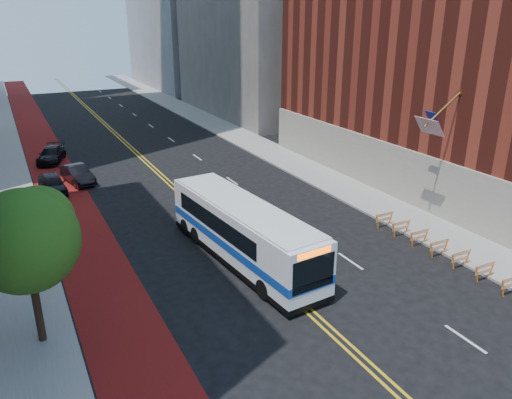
{
  "coord_description": "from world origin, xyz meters",
  "views": [
    {
      "loc": [
        -11.34,
        -13.8,
        13.11
      ],
      "look_at": [
        -0.15,
        8.0,
        3.88
      ],
      "focal_mm": 35.0,
      "sensor_mm": 36.0,
      "label": 1
    }
  ],
  "objects_px": {
    "street_tree": "(26,236)",
    "car_b": "(78,174)",
    "car_c": "(51,155)",
    "transit_bus": "(242,231)",
    "car_a": "(52,184)"
  },
  "relations": [
    {
      "from": "street_tree",
      "to": "car_b",
      "type": "height_order",
      "value": "street_tree"
    },
    {
      "from": "car_b",
      "to": "car_c",
      "type": "xyz_separation_m",
      "value": [
        -1.22,
        7.49,
        -0.04
      ]
    },
    {
      "from": "street_tree",
      "to": "car_c",
      "type": "xyz_separation_m",
      "value": [
        3.43,
        28.75,
        -4.23
      ]
    },
    {
      "from": "car_c",
      "to": "transit_bus",
      "type": "bearing_deg",
      "value": -55.53
    },
    {
      "from": "street_tree",
      "to": "transit_bus",
      "type": "height_order",
      "value": "street_tree"
    },
    {
      "from": "car_b",
      "to": "car_c",
      "type": "height_order",
      "value": "car_b"
    },
    {
      "from": "car_a",
      "to": "car_b",
      "type": "relative_size",
      "value": 0.98
    },
    {
      "from": "car_c",
      "to": "car_a",
      "type": "bearing_deg",
      "value": -76.98
    },
    {
      "from": "car_a",
      "to": "car_c",
      "type": "distance_m",
      "value": 9.2
    },
    {
      "from": "street_tree",
      "to": "car_b",
      "type": "xyz_separation_m",
      "value": [
        4.65,
        21.27,
        -4.19
      ]
    },
    {
      "from": "street_tree",
      "to": "car_c",
      "type": "relative_size",
      "value": 1.42
    },
    {
      "from": "car_b",
      "to": "street_tree",
      "type": "bearing_deg",
      "value": -113.8
    },
    {
      "from": "car_a",
      "to": "car_b",
      "type": "bearing_deg",
      "value": 34.85
    },
    {
      "from": "transit_bus",
      "to": "street_tree",
      "type": "bearing_deg",
      "value": -169.93
    },
    {
      "from": "street_tree",
      "to": "car_a",
      "type": "distance_m",
      "value": 20.2
    }
  ]
}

